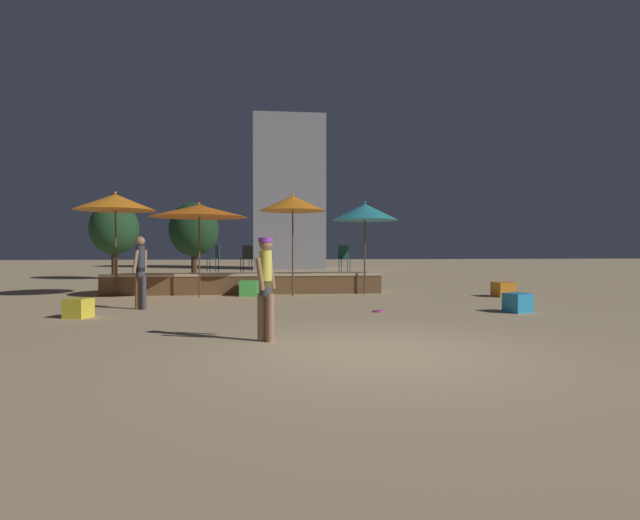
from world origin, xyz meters
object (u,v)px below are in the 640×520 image
(background_tree_1, at_px, (114,229))
(cube_seat_0, at_px, (503,289))
(cube_seat_1, at_px, (249,288))
(bistro_chair_1, at_px, (247,256))
(person_0, at_px, (266,284))
(frisbee_disc, at_px, (378,311))
(person_1, at_px, (140,270))
(patio_umbrella_3, at_px, (365,212))
(background_tree_0, at_px, (194,230))
(bistro_chair_2, at_px, (215,256))
(patio_umbrella_0, at_px, (293,203))
(patio_umbrella_2, at_px, (115,202))
(cube_seat_3, at_px, (517,303))
(patio_umbrella_1, at_px, (199,211))
(cube_seat_2, at_px, (78,308))
(bistro_chair_0, at_px, (344,256))

(background_tree_1, bearing_deg, cube_seat_0, -35.37)
(cube_seat_1, relative_size, background_tree_1, 0.16)
(cube_seat_1, distance_m, bistro_chair_1, 1.92)
(person_0, relative_size, frisbee_disc, 6.28)
(cube_seat_1, xyz_separation_m, person_1, (-2.45, -3.10, 0.71))
(patio_umbrella_3, relative_size, background_tree_0, 0.79)
(bistro_chair_2, bearing_deg, patio_umbrella_0, 26.04)
(frisbee_disc, bearing_deg, patio_umbrella_3, 82.62)
(background_tree_0, bearing_deg, person_1, -87.46)
(patio_umbrella_2, relative_size, bistro_chair_2, 3.52)
(cube_seat_1, bearing_deg, frisbee_disc, -53.87)
(person_1, bearing_deg, cube_seat_3, 16.31)
(patio_umbrella_1, xyz_separation_m, patio_umbrella_3, (5.10, 0.37, 0.04))
(patio_umbrella_1, bearing_deg, cube_seat_2, -114.04)
(person_0, bearing_deg, person_1, 157.00)
(patio_umbrella_1, relative_size, bistro_chair_1, 3.22)
(cube_seat_1, height_order, background_tree_0, background_tree_0)
(cube_seat_0, relative_size, cube_seat_1, 1.04)
(cube_seat_0, distance_m, cube_seat_2, 11.53)
(frisbee_disc, bearing_deg, bistro_chair_2, 124.75)
(patio_umbrella_1, distance_m, bistro_chair_1, 2.62)
(person_1, relative_size, bistro_chair_1, 1.93)
(person_0, xyz_separation_m, background_tree_1, (-7.06, 16.57, 1.49))
(patio_umbrella_3, xyz_separation_m, bistro_chair_2, (-4.84, 1.71, -1.40))
(patio_umbrella_2, distance_m, cube_seat_2, 5.49)
(cube_seat_3, bearing_deg, background_tree_1, 133.10)
(cube_seat_2, bearing_deg, person_0, -38.51)
(bistro_chair_2, bearing_deg, cube_seat_2, -43.58)
(person_0, bearing_deg, background_tree_0, 134.75)
(cube_seat_1, height_order, bistro_chair_2, bistro_chair_2)
(bistro_chair_0, distance_m, background_tree_0, 10.67)
(bistro_chair_0, relative_size, bistro_chair_1, 1.00)
(cube_seat_1, distance_m, background_tree_0, 10.70)
(cube_seat_0, bearing_deg, cube_seat_2, -162.83)
(patio_umbrella_0, relative_size, patio_umbrella_2, 0.99)
(background_tree_1, bearing_deg, patio_umbrella_1, -60.91)
(person_1, distance_m, background_tree_0, 13.23)
(patio_umbrella_1, height_order, person_0, patio_umbrella_1)
(patio_umbrella_1, xyz_separation_m, cube_seat_2, (-1.93, -4.32, -2.36))
(patio_umbrella_3, distance_m, cube_seat_3, 5.97)
(patio_umbrella_2, xyz_separation_m, frisbee_disc, (7.06, -4.53, -2.83))
(background_tree_0, bearing_deg, bistro_chair_1, -70.78)
(cube_seat_0, height_order, cube_seat_2, cube_seat_0)
(patio_umbrella_3, height_order, background_tree_1, background_tree_1)
(background_tree_0, bearing_deg, patio_umbrella_3, -55.73)
(bistro_chair_0, bearing_deg, cube_seat_0, -35.99)
(cube_seat_2, bearing_deg, bistro_chair_1, 61.78)
(patio_umbrella_2, xyz_separation_m, background_tree_1, (-2.56, 8.70, -0.47))
(bistro_chair_0, bearing_deg, person_1, -148.19)
(bistro_chair_1, bearing_deg, patio_umbrella_0, 109.84)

